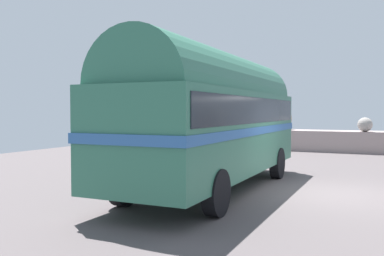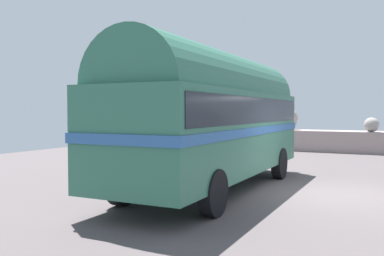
% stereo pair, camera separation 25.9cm
% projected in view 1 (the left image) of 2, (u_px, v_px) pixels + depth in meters
% --- Properties ---
extents(ground, '(32.00, 26.00, 0.02)m').
position_uv_depth(ground, '(331.00, 194.00, 10.63)').
color(ground, '#554D4E').
extents(breakwater, '(31.36, 2.32, 2.50)m').
position_uv_depth(breakwater, '(361.00, 138.00, 21.24)').
color(breakwater, gray).
rests_on(breakwater, ground).
extents(vintage_coach, '(2.54, 8.61, 3.70)m').
position_uv_depth(vintage_coach, '(214.00, 114.00, 11.08)').
color(vintage_coach, black).
rests_on(vintage_coach, ground).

